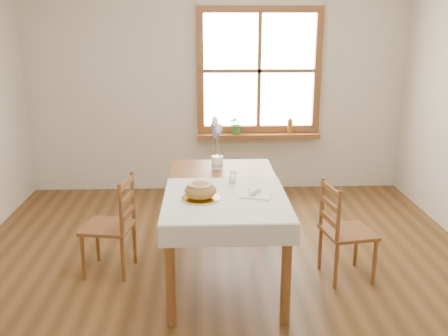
# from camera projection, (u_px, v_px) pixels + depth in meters

# --- Properties ---
(ground) EXTENTS (5.00, 5.00, 0.00)m
(ground) POSITION_uv_depth(u_px,v_px,m) (226.00, 290.00, 3.87)
(ground) COLOR brown
(ground) RESTS_ON ground
(room_walls) EXTENTS (4.60, 5.10, 2.65)m
(room_walls) POSITION_uv_depth(u_px,v_px,m) (226.00, 67.00, 3.39)
(room_walls) COLOR silver
(room_walls) RESTS_ON ground
(window) EXTENTS (1.46, 0.08, 1.46)m
(window) POSITION_uv_depth(u_px,v_px,m) (259.00, 71.00, 5.85)
(window) COLOR brown
(window) RESTS_ON ground
(window_sill) EXTENTS (1.46, 0.20, 0.05)m
(window_sill) POSITION_uv_depth(u_px,v_px,m) (258.00, 135.00, 6.00)
(window_sill) COLOR brown
(window_sill) RESTS_ON ground
(dining_table) EXTENTS (0.90, 1.60, 0.75)m
(dining_table) POSITION_uv_depth(u_px,v_px,m) (224.00, 196.00, 3.97)
(dining_table) COLOR brown
(dining_table) RESTS_ON ground
(table_linen) EXTENTS (0.91, 0.99, 0.01)m
(table_linen) POSITION_uv_depth(u_px,v_px,m) (226.00, 199.00, 3.65)
(table_linen) COLOR silver
(table_linen) RESTS_ON dining_table
(chair_left) EXTENTS (0.45, 0.44, 0.82)m
(chair_left) POSITION_uv_depth(u_px,v_px,m) (108.00, 225.00, 4.06)
(chair_left) COLOR brown
(chair_left) RESTS_ON ground
(chair_right) EXTENTS (0.45, 0.43, 0.81)m
(chair_right) POSITION_uv_depth(u_px,v_px,m) (348.00, 231.00, 3.97)
(chair_right) COLOR brown
(chair_right) RESTS_ON ground
(bread_plate) EXTENTS (0.29, 0.29, 0.01)m
(bread_plate) POSITION_uv_depth(u_px,v_px,m) (201.00, 198.00, 3.62)
(bread_plate) COLOR white
(bread_plate) RESTS_ON table_linen
(bread_loaf) EXTENTS (0.23, 0.23, 0.13)m
(bread_loaf) POSITION_uv_depth(u_px,v_px,m) (201.00, 189.00, 3.60)
(bread_loaf) COLOR #B0853E
(bread_loaf) RESTS_ON bread_plate
(egg_napkin) EXTENTS (0.27, 0.25, 0.01)m
(egg_napkin) POSITION_uv_depth(u_px,v_px,m) (256.00, 195.00, 3.71)
(egg_napkin) COLOR silver
(egg_napkin) RESTS_ON table_linen
(eggs) EXTENTS (0.21, 0.20, 0.04)m
(eggs) POSITION_uv_depth(u_px,v_px,m) (256.00, 191.00, 3.70)
(eggs) COLOR white
(eggs) RESTS_ON egg_napkin
(salt_shaker) EXTENTS (0.06, 0.06, 0.10)m
(salt_shaker) POSITION_uv_depth(u_px,v_px,m) (232.00, 181.00, 3.89)
(salt_shaker) COLOR white
(salt_shaker) RESTS_ON table_linen
(pepper_shaker) EXTENTS (0.06, 0.06, 0.09)m
(pepper_shaker) POSITION_uv_depth(u_px,v_px,m) (233.00, 175.00, 4.06)
(pepper_shaker) COLOR white
(pepper_shaker) RESTS_ON table_linen
(flower_vase) EXTENTS (0.11, 0.11, 0.11)m
(flower_vase) POSITION_uv_depth(u_px,v_px,m) (217.00, 163.00, 4.38)
(flower_vase) COLOR white
(flower_vase) RESTS_ON dining_table
(lavender_bouquet) EXTENTS (0.18, 0.18, 0.34)m
(lavender_bouquet) POSITION_uv_depth(u_px,v_px,m) (217.00, 138.00, 4.31)
(lavender_bouquet) COLOR #6B589C
(lavender_bouquet) RESTS_ON flower_vase
(potted_plant) EXTENTS (0.27, 0.29, 0.18)m
(potted_plant) POSITION_uv_depth(u_px,v_px,m) (237.00, 126.00, 5.95)
(potted_plant) COLOR #3B7930
(potted_plant) RESTS_ON window_sill
(amber_bottle) EXTENTS (0.07, 0.07, 0.18)m
(amber_bottle) POSITION_uv_depth(u_px,v_px,m) (290.00, 126.00, 5.98)
(amber_bottle) COLOR #B57321
(amber_bottle) RESTS_ON window_sill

